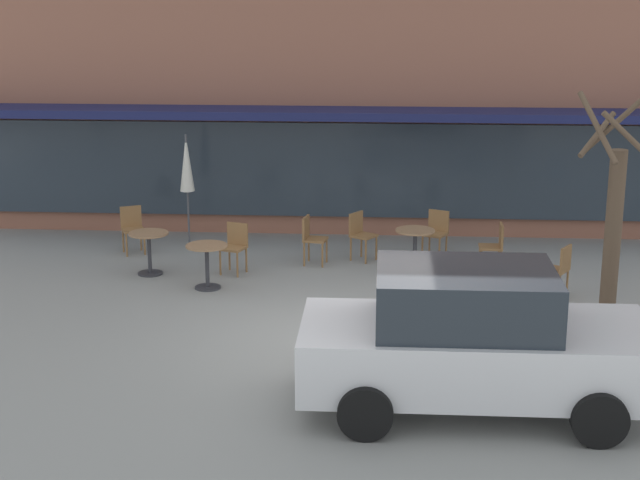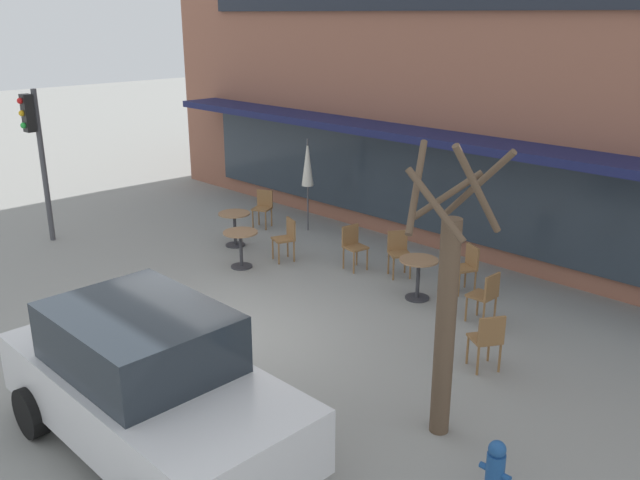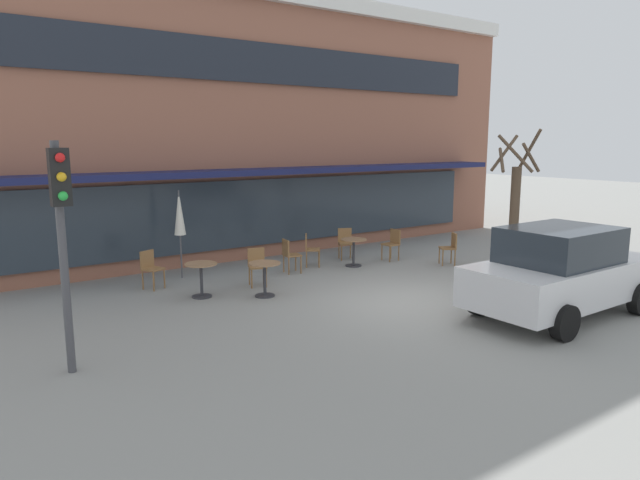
# 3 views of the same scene
# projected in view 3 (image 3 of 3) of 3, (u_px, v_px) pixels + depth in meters

# --- Properties ---
(ground_plane) EXTENTS (80.00, 80.00, 0.00)m
(ground_plane) POSITION_uv_depth(u_px,v_px,m) (415.00, 302.00, 12.18)
(ground_plane) COLOR gray
(building_facade) EXTENTS (19.37, 9.10, 7.67)m
(building_facade) POSITION_uv_depth(u_px,v_px,m) (212.00, 128.00, 19.53)
(building_facade) COLOR #935B47
(building_facade) RESTS_ON ground
(cafe_table_near_wall) EXTENTS (0.70, 0.70, 0.76)m
(cafe_table_near_wall) POSITION_uv_depth(u_px,v_px,m) (265.00, 274.00, 12.51)
(cafe_table_near_wall) COLOR #333338
(cafe_table_near_wall) RESTS_ON ground
(cafe_table_streetside) EXTENTS (0.70, 0.70, 0.76)m
(cafe_table_streetside) POSITION_uv_depth(u_px,v_px,m) (354.00, 248.00, 15.53)
(cafe_table_streetside) COLOR #333338
(cafe_table_streetside) RESTS_ON ground
(cafe_table_by_tree) EXTENTS (0.70, 0.70, 0.76)m
(cafe_table_by_tree) POSITION_uv_depth(u_px,v_px,m) (201.00, 274.00, 12.45)
(cafe_table_by_tree) COLOR #333338
(cafe_table_by_tree) RESTS_ON ground
(patio_umbrella_green_folded) EXTENTS (0.28, 0.28, 2.20)m
(patio_umbrella_green_folded) POSITION_uv_depth(u_px,v_px,m) (179.00, 214.00, 14.00)
(patio_umbrella_green_folded) COLOR #4C4C51
(patio_umbrella_green_folded) RESTS_ON ground
(cafe_chair_0) EXTENTS (0.55, 0.55, 0.89)m
(cafe_chair_0) POSITION_uv_depth(u_px,v_px,m) (450.00, 246.00, 15.72)
(cafe_chair_0) COLOR olive
(cafe_chair_0) RESTS_ON ground
(cafe_chair_1) EXTENTS (0.41, 0.41, 0.89)m
(cafe_chair_1) POSITION_uv_depth(u_px,v_px,m) (392.00, 242.00, 16.32)
(cafe_chair_1) COLOR olive
(cafe_chair_1) RESTS_ON ground
(cafe_chair_2) EXTENTS (0.53, 0.53, 0.89)m
(cafe_chair_2) POSITION_uv_depth(u_px,v_px,m) (345.00, 241.00, 16.50)
(cafe_chair_2) COLOR olive
(cafe_chair_2) RESTS_ON ground
(cafe_chair_3) EXTENTS (0.51, 0.51, 0.89)m
(cafe_chair_3) POSITION_uv_depth(u_px,v_px,m) (257.00, 264.00, 13.46)
(cafe_chair_3) COLOR olive
(cafe_chair_3) RESTS_ON ground
(cafe_chair_4) EXTENTS (0.46, 0.46, 0.89)m
(cafe_chair_4) POSITION_uv_depth(u_px,v_px,m) (289.00, 253.00, 14.71)
(cafe_chair_4) COLOR olive
(cafe_chair_4) RESTS_ON ground
(cafe_chair_5) EXTENTS (0.53, 0.53, 0.89)m
(cafe_chair_5) POSITION_uv_depth(u_px,v_px,m) (151.00, 266.00, 13.18)
(cafe_chair_5) COLOR olive
(cafe_chair_5) RESTS_ON ground
(cafe_chair_6) EXTENTS (0.56, 0.56, 0.89)m
(cafe_chair_6) POSITION_uv_depth(u_px,v_px,m) (310.00, 248.00, 15.50)
(cafe_chair_6) COLOR olive
(cafe_chair_6) RESTS_ON ground
(parked_sedan) EXTENTS (4.20, 2.03, 1.76)m
(parked_sedan) POSITION_uv_depth(u_px,v_px,m) (561.00, 271.00, 11.11)
(parked_sedan) COLOR silver
(parked_sedan) RESTS_ON ground
(street_tree) EXTENTS (1.11, 1.19, 3.69)m
(street_tree) POSITION_uv_depth(u_px,v_px,m) (514.00, 209.00, 14.39)
(street_tree) COLOR brown
(street_tree) RESTS_ON ground
(traffic_light_pole) EXTENTS (0.26, 0.44, 3.40)m
(traffic_light_pole) POSITION_uv_depth(u_px,v_px,m) (62.00, 220.00, 8.01)
(traffic_light_pole) COLOR #47474C
(traffic_light_pole) RESTS_ON ground
(fire_hydrant) EXTENTS (0.36, 0.20, 0.71)m
(fire_hydrant) POSITION_uv_depth(u_px,v_px,m) (559.00, 259.00, 14.79)
(fire_hydrant) COLOR #1E4C8C
(fire_hydrant) RESTS_ON ground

